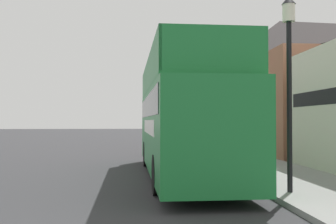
# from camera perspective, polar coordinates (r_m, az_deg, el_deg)

# --- Properties ---
(ground_plane) EXTENTS (144.00, 144.00, 0.00)m
(ground_plane) POSITION_cam_1_polar(r_m,az_deg,el_deg) (25.20, -10.20, -5.71)
(ground_plane) COLOR #333335
(sidewalk) EXTENTS (3.33, 108.00, 0.14)m
(sidewalk) POSITION_cam_1_polar(r_m,az_deg,el_deg) (22.64, 8.20, -6.05)
(sidewalk) COLOR gray
(sidewalk) RESTS_ON ground_plane
(brick_terrace_rear) EXTENTS (6.00, 16.67, 8.71)m
(brick_terrace_rear) POSITION_cam_1_polar(r_m,az_deg,el_deg) (27.54, 15.97, 3.76)
(brick_terrace_rear) COLOR #9E664C
(brick_terrace_rear) RESTS_ON ground_plane
(tour_bus) EXTENTS (2.68, 10.96, 4.08)m
(tour_bus) POSITION_cam_1_polar(r_m,az_deg,el_deg) (13.75, 2.14, -1.55)
(tour_bus) COLOR #1E7A38
(tour_bus) RESTS_ON ground_plane
(parked_car_ahead_of_bus) EXTENTS (1.99, 4.10, 1.53)m
(parked_car_ahead_of_bus) POSITION_cam_1_polar(r_m,az_deg,el_deg) (21.28, 1.27, -4.63)
(parked_car_ahead_of_bus) COLOR maroon
(parked_car_ahead_of_bus) RESTS_ON ground_plane
(lamp_post_nearest) EXTENTS (0.35, 0.35, 5.02)m
(lamp_post_nearest) POSITION_cam_1_polar(r_m,az_deg,el_deg) (10.60, 17.16, 7.60)
(lamp_post_nearest) COLOR black
(lamp_post_nearest) RESTS_ON sidewalk
(lamp_post_second) EXTENTS (0.35, 0.35, 5.01)m
(lamp_post_second) POSITION_cam_1_polar(r_m,az_deg,el_deg) (18.20, 7.21, 3.82)
(lamp_post_second) COLOR black
(lamp_post_second) RESTS_ON sidewalk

